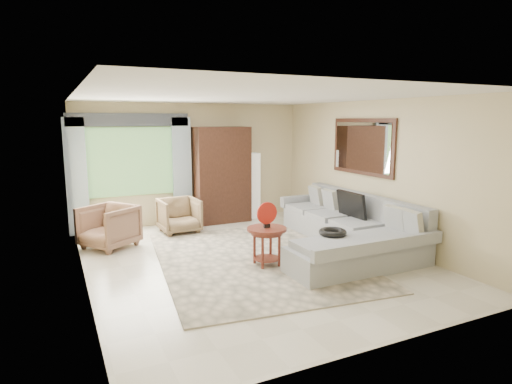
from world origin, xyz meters
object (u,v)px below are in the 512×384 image
coffee_table (267,246)px  potted_plant (99,220)px  tv_screen (351,205)px  floor_lamp (253,186)px  armchair_right (179,215)px  sectional_sofa (348,233)px  armchair_left (109,227)px  armoire (222,175)px

coffee_table → potted_plant: coffee_table is taller
tv_screen → floor_lamp: size_ratio=0.49×
tv_screen → armchair_right: (-2.63, 2.11, -0.37)m
sectional_sofa → tv_screen: size_ratio=4.68×
floor_lamp → armchair_right: bearing=-163.3°
sectional_sofa → tv_screen: tv_screen is taller
tv_screen → coffee_table: (-1.95, -0.44, -0.40)m
coffee_table → armchair_right: size_ratio=0.80×
sectional_sofa → armchair_right: 3.35m
armchair_left → armoire: 2.81m
armoire → sectional_sofa: bearing=-66.9°
tv_screen → sectional_sofa: bearing=-135.0°
tv_screen → floor_lamp: bearing=104.6°
tv_screen → armoire: 3.05m
armoire → floor_lamp: armoire is taller
tv_screen → armchair_left: (-4.04, 1.63, -0.34)m
tv_screen → potted_plant: 4.93m
sectional_sofa → armoire: size_ratio=1.65×
coffee_table → armchair_left: (-2.08, 2.08, 0.06)m
armoire → armchair_left: bearing=-158.5°
potted_plant → armoire: 2.70m
floor_lamp → tv_screen: bearing=-75.4°
potted_plant → floor_lamp: 3.42m
armchair_left → floor_lamp: size_ratio=0.56×
armchair_right → sectional_sofa: bearing=-48.1°
armchair_left → floor_lamp: 3.52m
sectional_sofa → armchair_left: size_ratio=4.12×
armchair_left → sectional_sofa: bearing=28.4°
floor_lamp → coffee_table: bearing=-111.8°
armchair_left → potted_plant: bearing=148.1°
potted_plant → armchair_right: bearing=-22.5°
sectional_sofa → armoire: 3.24m
coffee_table → sectional_sofa: bearing=6.0°
coffee_table → potted_plant: bearing=124.0°
sectional_sofa → potted_plant: (-3.82, 2.99, 0.00)m
coffee_table → armchair_left: size_ratio=0.73×
sectional_sofa → armchair_right: (-2.36, 2.38, 0.07)m
coffee_table → floor_lamp: size_ratio=0.41×
sectional_sofa → floor_lamp: 3.03m
sectional_sofa → potted_plant: size_ratio=6.06×
floor_lamp → sectional_sofa: bearing=-81.7°
armchair_right → floor_lamp: floor_lamp is taller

